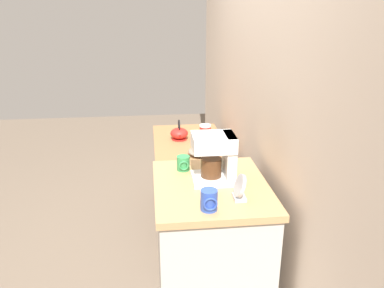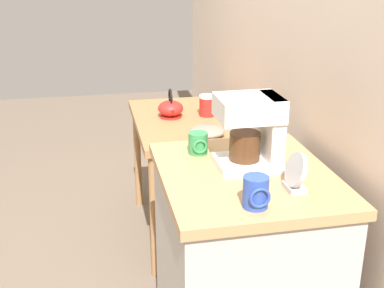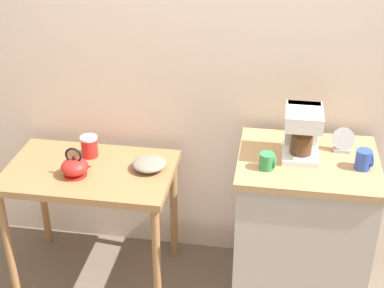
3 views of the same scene
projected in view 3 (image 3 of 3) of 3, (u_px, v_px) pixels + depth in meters
The scene contains 11 objects.
ground_plane at pixel (196, 285), 3.32m from camera, with size 8.00×8.00×0.00m, color #6B5B4C.
back_wall at pixel (227, 35), 3.00m from camera, with size 4.40×0.10×2.80m, color beige.
wooden_table at pixel (91, 184), 3.11m from camera, with size 0.92×0.57×0.73m.
kitchen_counter at pixel (300, 231), 3.03m from camera, with size 0.70×0.60×0.91m.
bowl_stoneware at pixel (149, 164), 3.05m from camera, with size 0.18×0.18×0.06m.
teakettle at pixel (75, 167), 2.98m from camera, with size 0.18×0.15×0.17m.
canister_enamel at pixel (89, 146), 3.16m from camera, with size 0.10×0.10×0.12m.
coffee_maker at pixel (302, 130), 2.79m from camera, with size 0.18×0.22×0.26m.
mug_blue at pixel (364, 160), 2.71m from camera, with size 0.09×0.08×0.10m.
mug_tall_green at pixel (267, 161), 2.71m from camera, with size 0.08×0.07×0.08m.
table_clock at pixel (343, 141), 2.86m from camera, with size 0.12×0.06×0.13m.
Camera 3 is at (0.38, -2.48, 2.32)m, focal length 52.55 mm.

